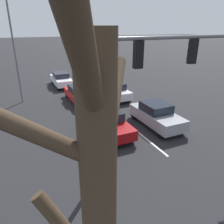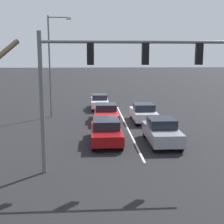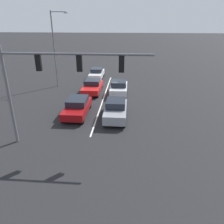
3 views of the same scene
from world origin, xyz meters
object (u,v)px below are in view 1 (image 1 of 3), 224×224
(car_white_midlane_third, at_px, (61,79))
(car_gray_leftlane_front, at_px, (156,115))
(traffic_signal_gantry, at_px, (153,73))
(street_lamp_right_shoulder, at_px, (16,44))
(car_red_midlane_second, at_px, (80,94))
(car_maroon_midlane_front, at_px, (107,121))
(car_silver_leftlane_second, at_px, (114,91))

(car_white_midlane_third, bearing_deg, car_gray_leftlane_front, 105.02)
(traffic_signal_gantry, bearing_deg, street_lamp_right_shoulder, -73.13)
(car_white_midlane_third, distance_m, street_lamp_right_shoulder, 7.30)
(car_gray_leftlane_front, distance_m, car_red_midlane_second, 7.80)
(car_red_midlane_second, xyz_separation_m, traffic_signal_gantry, (0.50, 11.60, 4.11))
(car_maroon_midlane_front, height_order, car_white_midlane_third, car_white_midlane_third)
(street_lamp_right_shoulder, bearing_deg, car_gray_leftlane_front, 130.42)
(car_gray_leftlane_front, bearing_deg, car_white_midlane_third, -74.98)
(car_gray_leftlane_front, height_order, car_red_midlane_second, car_gray_leftlane_front)
(traffic_signal_gantry, bearing_deg, car_red_midlane_second, -92.46)
(car_red_midlane_second, bearing_deg, car_gray_leftlane_front, 114.04)
(car_gray_leftlane_front, bearing_deg, car_silver_leftlane_second, -89.40)
(car_silver_leftlane_second, bearing_deg, car_gray_leftlane_front, 90.60)
(car_gray_leftlane_front, xyz_separation_m, car_silver_leftlane_second, (0.07, -6.61, -0.03))
(car_red_midlane_second, height_order, street_lamp_right_shoulder, street_lamp_right_shoulder)
(car_maroon_midlane_front, xyz_separation_m, car_white_midlane_third, (0.10, -12.75, 0.02))
(car_gray_leftlane_front, relative_size, car_white_midlane_third, 0.97)
(car_white_midlane_third, bearing_deg, car_silver_leftlane_second, 117.64)
(car_silver_leftlane_second, height_order, car_white_midlane_third, car_silver_leftlane_second)
(car_red_midlane_second, xyz_separation_m, car_white_midlane_third, (0.39, -6.16, 0.07))
(street_lamp_right_shoulder, bearing_deg, car_silver_leftlane_second, 161.62)
(car_red_midlane_second, relative_size, car_silver_leftlane_second, 1.15)
(traffic_signal_gantry, distance_m, street_lamp_right_shoulder, 14.28)
(car_gray_leftlane_front, distance_m, car_maroon_midlane_front, 3.50)
(car_gray_leftlane_front, relative_size, street_lamp_right_shoulder, 0.49)
(car_gray_leftlane_front, bearing_deg, car_red_midlane_second, -65.96)
(car_maroon_midlane_front, bearing_deg, street_lamp_right_shoulder, -63.27)
(car_gray_leftlane_front, xyz_separation_m, street_lamp_right_shoulder, (7.82, -9.19, 4.27))
(car_red_midlane_second, height_order, car_silver_leftlane_second, car_silver_leftlane_second)
(car_red_midlane_second, xyz_separation_m, street_lamp_right_shoulder, (4.64, -2.06, 4.35))
(car_silver_leftlane_second, height_order, traffic_signal_gantry, traffic_signal_gantry)
(car_red_midlane_second, relative_size, traffic_signal_gantry, 0.51)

